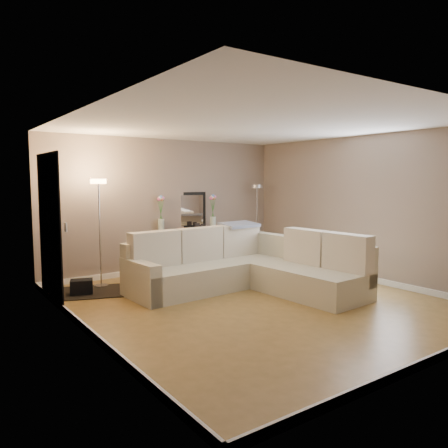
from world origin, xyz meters
TOP-DOWN VIEW (x-y plane):
  - floor at (0.00, 0.00)m, footprint 5.00×5.50m
  - ceiling at (0.00, 0.00)m, footprint 5.00×5.50m
  - wall_back at (0.00, 2.76)m, footprint 5.00×0.02m
  - wall_front at (0.00, -2.76)m, footprint 5.00×0.02m
  - wall_left at (-2.51, 0.00)m, footprint 0.02×5.50m
  - wall_right at (2.51, 0.00)m, footprint 0.02×5.50m
  - baseboard_back at (0.00, 2.73)m, footprint 5.00×0.03m
  - baseboard_front at (0.00, -2.73)m, footprint 5.00×0.03m
  - baseboard_left at (-2.48, 0.00)m, footprint 0.03×5.50m
  - baseboard_right at (2.48, 0.00)m, footprint 0.03×5.50m
  - doorway at (-2.48, 1.70)m, footprint 0.02×1.20m
  - switch_plate at (-2.48, 0.85)m, footprint 0.02×0.08m
  - sectional_sofa at (0.33, 0.69)m, footprint 3.00×2.77m
  - throw_blanket at (0.79, 1.43)m, footprint 0.76×0.49m
  - console_table at (0.30, 2.61)m, footprint 1.37×0.52m
  - leaning_mirror at (0.40, 2.76)m, footprint 0.94×0.15m
  - table_decor at (0.37, 2.56)m, footprint 0.57×0.16m
  - flower_vase_left at (-0.18, 2.66)m, footprint 0.16×0.14m
  - flower_vase_right at (0.94, 2.53)m, footprint 0.16×0.14m
  - floor_lamp_lit at (-1.56, 2.22)m, footprint 0.33×0.33m
  - floor_lamp_unlit at (2.05, 2.45)m, footprint 0.30×0.30m
  - charcoal_rug at (-1.77, 1.93)m, footprint 1.42×1.24m
  - black_bag at (-1.99, 1.90)m, footprint 0.40×0.34m

SIDE VIEW (x-z plane):
  - floor at x=0.00m, z-range -0.01..0.00m
  - charcoal_rug at x=-1.77m, z-range 0.00..0.02m
  - baseboard_back at x=0.00m, z-range 0.00..0.10m
  - baseboard_front at x=0.00m, z-range 0.00..0.10m
  - baseboard_left at x=-2.48m, z-range 0.00..0.10m
  - baseboard_right at x=2.48m, z-range 0.00..0.10m
  - black_bag at x=-1.99m, z-range 0.02..0.24m
  - sectional_sofa at x=0.33m, z-range -0.13..0.87m
  - console_table at x=0.30m, z-range 0.05..0.87m
  - table_decor at x=0.37m, z-range 0.78..0.91m
  - throw_blanket at x=0.79m, z-range 0.94..1.04m
  - doorway at x=-2.48m, z-range 0.00..2.20m
  - flower_vase_left at x=-0.18m, z-range 0.76..1.46m
  - flower_vase_right at x=0.94m, z-range 0.76..1.46m
  - leaning_mirror at x=0.40m, z-range 0.82..1.56m
  - switch_plate at x=-2.48m, z-range 1.14..1.26m
  - floor_lamp_unlit at x=2.05m, z-range 0.35..2.06m
  - floor_lamp_lit at x=-1.56m, z-range 0.38..2.20m
  - wall_back at x=0.00m, z-range 0.00..2.60m
  - wall_front at x=0.00m, z-range 0.00..2.60m
  - wall_left at x=-2.51m, z-range 0.00..2.60m
  - wall_right at x=2.51m, z-range 0.00..2.60m
  - ceiling at x=0.00m, z-range 2.60..2.61m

